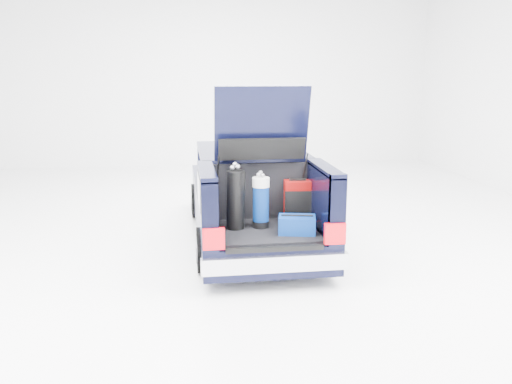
{
  "coord_description": "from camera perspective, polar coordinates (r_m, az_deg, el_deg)",
  "views": [
    {
      "loc": [
        -1.1,
        -8.27,
        2.69
      ],
      "look_at": [
        0.0,
        -0.5,
        0.89
      ],
      "focal_mm": 38.0,
      "sensor_mm": 36.0,
      "label": 1
    }
  ],
  "objects": [
    {
      "name": "car",
      "position": [
        8.69,
        -0.56,
        -0.5
      ],
      "size": [
        1.87,
        4.65,
        2.47
      ],
      "color": "black",
      "rests_on": "ground"
    },
    {
      "name": "ground",
      "position": [
        8.77,
        -0.46,
        -4.94
      ],
      "size": [
        14.0,
        14.0,
        0.0
      ],
      "primitive_type": "plane",
      "color": "white",
      "rests_on": "ground"
    },
    {
      "name": "blue_duffel",
      "position": [
        7.03,
        4.34,
        -3.44
      ],
      "size": [
        0.53,
        0.4,
        0.25
      ],
      "rotation": [
        0.0,
        0.0,
        -0.22
      ],
      "color": "navy",
      "rests_on": "car"
    },
    {
      "name": "red_suitcase",
      "position": [
        7.58,
        4.37,
        -0.92
      ],
      "size": [
        0.38,
        0.26,
        0.6
      ],
      "rotation": [
        0.0,
        0.0,
        -0.08
      ],
      "color": "#640403",
      "rests_on": "car"
    },
    {
      "name": "blue_golf_bag",
      "position": [
        7.21,
        0.52,
        -1.05
      ],
      "size": [
        0.28,
        0.28,
        0.77
      ],
      "rotation": [
        0.0,
        0.0,
        0.23
      ],
      "color": "black",
      "rests_on": "car"
    },
    {
      "name": "black_golf_bag",
      "position": [
        7.14,
        -2.16,
        -0.79
      ],
      "size": [
        0.33,
        0.34,
        0.88
      ],
      "rotation": [
        0.0,
        0.0,
        0.37
      ],
      "color": "black",
      "rests_on": "car"
    }
  ]
}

